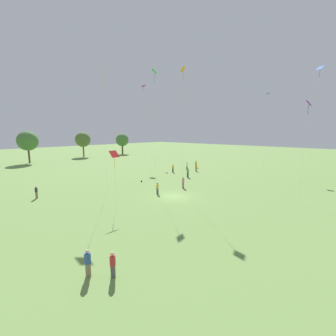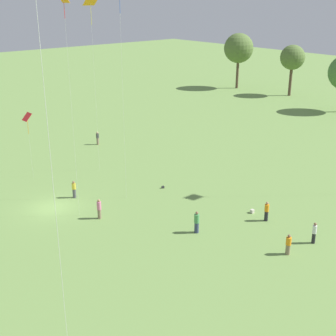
# 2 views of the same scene
# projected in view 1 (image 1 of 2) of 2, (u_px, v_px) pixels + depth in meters

# --- Properties ---
(ground_plane) EXTENTS (240.00, 240.00, 0.00)m
(ground_plane) POSITION_uv_depth(u_px,v_px,m) (174.00, 196.00, 31.75)
(ground_plane) COLOR #6B8E47
(tree_2) EXTENTS (5.60, 5.60, 9.21)m
(tree_2) POSITION_uv_depth(u_px,v_px,m) (28.00, 141.00, 64.25)
(tree_2) COLOR brown
(tree_2) RESTS_ON ground_plane
(tree_3) EXTENTS (5.33, 5.33, 8.85)m
(tree_3) POSITION_uv_depth(u_px,v_px,m) (83.00, 140.00, 80.69)
(tree_3) COLOR brown
(tree_3) RESTS_ON ground_plane
(tree_4) EXTENTS (5.15, 5.15, 8.25)m
(tree_4) POSITION_uv_depth(u_px,v_px,m) (122.00, 140.00, 91.50)
(tree_4) COLOR brown
(tree_4) RESTS_ON ground_plane
(person_0) EXTENTS (0.48, 0.48, 1.63)m
(person_0) POSITION_uv_depth(u_px,v_px,m) (196.00, 168.00, 51.51)
(person_0) COLOR #847056
(person_0) RESTS_ON ground_plane
(person_1) EXTENTS (0.45, 0.45, 1.75)m
(person_1) POSITION_uv_depth(u_px,v_px,m) (187.00, 166.00, 53.63)
(person_1) COLOR #232328
(person_1) RESTS_ON ground_plane
(person_2) EXTENTS (0.50, 0.50, 1.79)m
(person_2) POSITION_uv_depth(u_px,v_px,m) (88.00, 263.00, 14.14)
(person_2) COLOR #847056
(person_2) RESTS_ON ground_plane
(person_3) EXTENTS (0.49, 0.49, 1.68)m
(person_3) POSITION_uv_depth(u_px,v_px,m) (113.00, 264.00, 14.06)
(person_3) COLOR #4C4C51
(person_3) RESTS_ON ground_plane
(person_4) EXTENTS (0.42, 0.42, 1.69)m
(person_4) POSITION_uv_depth(u_px,v_px,m) (36.00, 192.00, 30.71)
(person_4) COLOR #847056
(person_4) RESTS_ON ground_plane
(person_5) EXTENTS (0.51, 0.51, 1.68)m
(person_5) POSITION_uv_depth(u_px,v_px,m) (157.00, 188.00, 32.86)
(person_5) COLOR #4C4C51
(person_5) RESTS_ON ground_plane
(person_6) EXTENTS (0.56, 0.56, 1.86)m
(person_6) POSITION_uv_depth(u_px,v_px,m) (188.00, 173.00, 44.64)
(person_6) COLOR #333D5B
(person_6) RESTS_ON ground_plane
(person_7) EXTENTS (0.49, 0.49, 1.80)m
(person_7) POSITION_uv_depth(u_px,v_px,m) (183.00, 183.00, 36.31)
(person_7) COLOR #847056
(person_7) RESTS_ON ground_plane
(person_8) EXTENTS (0.55, 0.55, 1.79)m
(person_8) POSITION_uv_depth(u_px,v_px,m) (196.00, 164.00, 56.85)
(person_8) COLOR #4C4C51
(person_8) RESTS_ON ground_plane
(person_9) EXTENTS (0.50, 0.50, 1.75)m
(person_9) POSITION_uv_depth(u_px,v_px,m) (173.00, 168.00, 50.31)
(person_9) COLOR #232328
(person_9) RESTS_ON ground_plane
(kite_0) EXTENTS (1.23, 1.38, 17.75)m
(kite_0) POSITION_uv_depth(u_px,v_px,m) (102.00, 74.00, 30.72)
(kite_0) COLOR orange
(kite_0) RESTS_ON ground_plane
(kite_1) EXTENTS (1.41, 1.37, 21.77)m
(kite_1) POSITION_uv_depth(u_px,v_px,m) (144.00, 89.00, 62.47)
(kite_1) COLOR purple
(kite_1) RESTS_ON ground_plane
(kite_2) EXTENTS (0.89, 0.72, 18.10)m
(kite_2) POSITION_uv_depth(u_px,v_px,m) (183.00, 79.00, 31.93)
(kite_2) COLOR orange
(kite_2) RESTS_ON ground_plane
(kite_3) EXTENTS (0.75, 0.73, 17.48)m
(kite_3) POSITION_uv_depth(u_px,v_px,m) (268.00, 100.00, 49.70)
(kite_3) COLOR blue
(kite_3) RESTS_ON ground_plane
(kite_5) EXTENTS (1.23, 1.32, 20.35)m
(kite_5) POSITION_uv_depth(u_px,v_px,m) (320.00, 74.00, 39.12)
(kite_5) COLOR blue
(kite_5) RESTS_ON ground_plane
(kite_6) EXTENTS (1.19, 1.21, 18.65)m
(kite_6) POSITION_uv_depth(u_px,v_px,m) (154.00, 78.00, 35.02)
(kite_6) COLOR green
(kite_6) RESTS_ON ground_plane
(kite_7) EXTENTS (0.90, 0.61, 12.84)m
(kite_7) POSITION_uv_depth(u_px,v_px,m) (308.00, 108.00, 27.40)
(kite_7) COLOR purple
(kite_7) RESTS_ON ground_plane
(kite_8) EXTENTS (1.04, 0.75, 6.86)m
(kite_8) POSITION_uv_depth(u_px,v_px,m) (114.00, 156.00, 26.04)
(kite_8) COLOR red
(kite_8) RESTS_ON ground_plane
(picnic_bag_0) EXTENTS (0.28, 0.28, 0.32)m
(picnic_bag_0) POSITION_uv_depth(u_px,v_px,m) (167.00, 172.00, 49.35)
(picnic_bag_0) COLOR beige
(picnic_bag_0) RESTS_ON ground_plane
(picnic_bag_1) EXTENTS (0.25, 0.29, 0.22)m
(picnic_bag_1) POSITION_uv_depth(u_px,v_px,m) (141.00, 181.00, 40.89)
(picnic_bag_1) COLOR #262628
(picnic_bag_1) RESTS_ON ground_plane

